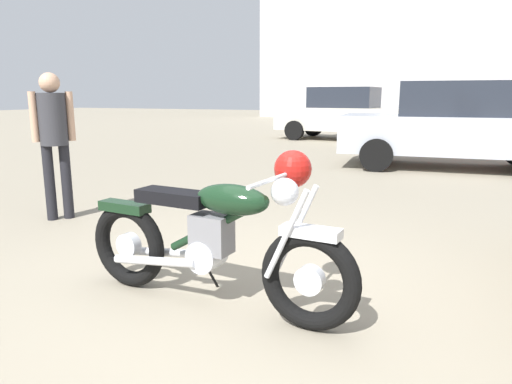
{
  "coord_description": "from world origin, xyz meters",
  "views": [
    {
      "loc": [
        1.26,
        -2.86,
        1.41
      ],
      "look_at": [
        -0.3,
        0.72,
        0.6
      ],
      "focal_mm": 32.6,
      "sensor_mm": 36.0,
      "label": 1
    }
  ],
  "objects": [
    {
      "name": "industrial_building",
      "position": [
        -0.51,
        31.03,
        4.62
      ],
      "size": [
        22.05,
        9.27,
        18.52
      ],
      "rotation": [
        0.0,
        0.0,
        -0.01
      ],
      "color": "#B2B2B7",
      "rests_on": "ground_plane"
    },
    {
      "name": "ground_plane",
      "position": [
        0.0,
        0.0,
        0.0
      ],
      "size": [
        80.0,
        80.0,
        0.0
      ],
      "primitive_type": "plane",
      "color": "gray"
    },
    {
      "name": "dark_sedan_left",
      "position": [
        1.12,
        6.99,
        0.84
      ],
      "size": [
        4.33,
        2.19,
        1.67
      ],
      "rotation": [
        0.0,
        0.0,
        3.23
      ],
      "color": "black",
      "rests_on": "ground_plane"
    },
    {
      "name": "vintage_motorcycle",
      "position": [
        -0.16,
        -0.25,
        0.49
      ],
      "size": [
        2.08,
        0.73,
        1.07
      ],
      "rotation": [
        0.0,
        0.0,
        -0.07
      ],
      "color": "black",
      "rests_on": "ground_plane"
    },
    {
      "name": "silver_sedan_mid",
      "position": [
        -2.22,
        12.17,
        0.84
      ],
      "size": [
        4.31,
        2.14,
        1.67
      ],
      "rotation": [
        0.0,
        0.0,
        -0.07
      ],
      "color": "black",
      "rests_on": "ground_plane"
    },
    {
      "name": "bystander",
      "position": [
        -2.93,
        1.03,
        1.02
      ],
      "size": [
        0.32,
        0.37,
        1.66
      ],
      "rotation": [
        0.0,
        0.0,
        2.44
      ],
      "color": "black",
      "rests_on": "ground_plane"
    },
    {
      "name": "red_hatchback_near",
      "position": [
        1.93,
        12.7,
        0.94
      ],
      "size": [
        4.83,
        2.27,
        1.74
      ],
      "rotation": [
        0.0,
        0.0,
        0.08
      ],
      "color": "black",
      "rests_on": "ground_plane"
    }
  ]
}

